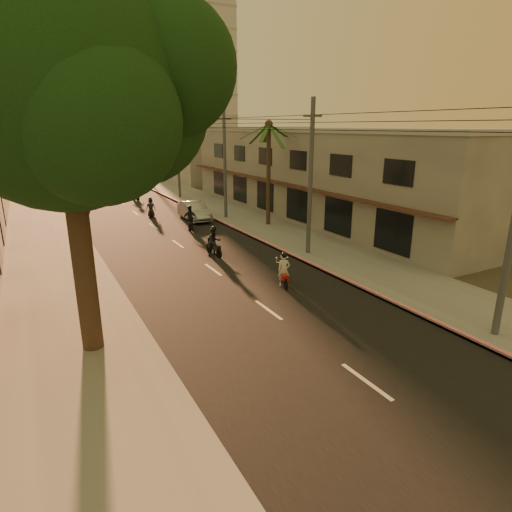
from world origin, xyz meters
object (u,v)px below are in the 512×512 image
object	(u,v)px
palm_tree	(269,130)
scooter_red	(284,271)
broadleaf_tree	(76,90)
scooter_mid_b	(190,219)
parked_car	(194,211)
scooter_mid_a	(214,242)
scooter_far_a	(151,208)
scooter_far_b	(135,191)

from	to	relation	value
palm_tree	scooter_red	distance (m)	14.67
broadleaf_tree	scooter_mid_b	distance (m)	19.05
scooter_mid_b	parked_car	world-z (taller)	scooter_mid_b
palm_tree	scooter_red	bearing A→B (deg)	-116.49
parked_car	scooter_mid_a	bearing A→B (deg)	-102.31
scooter_far_a	scooter_mid_b	bearing A→B (deg)	-61.82
scooter_mid_b	scooter_far_a	size ratio (longest dim) A/B	1.11
palm_tree	parked_car	size ratio (longest dim) A/B	1.77
parked_car	scooter_mid_b	bearing A→B (deg)	-113.33
scooter_red	scooter_mid_b	xyz separation A→B (m)	(-0.04, 13.11, 0.09)
broadleaf_tree	palm_tree	bearing A→B (deg)	43.48
scooter_mid_a	parked_car	world-z (taller)	scooter_mid_a
scooter_red	scooter_far_b	xyz separation A→B (m)	(-0.37, 29.00, 0.14)
scooter_mid_b	palm_tree	bearing A→B (deg)	7.20
parked_car	palm_tree	bearing A→B (deg)	-45.52
broadleaf_tree	scooter_far_a	xyz separation A→B (m)	(7.43, 21.43, -7.70)
palm_tree	scooter_mid_a	size ratio (longest dim) A/B	4.39
scooter_red	parked_car	xyz separation A→B (m)	(1.54, 16.50, -0.01)
scooter_mid_a	parked_car	xyz separation A→B (m)	(2.54, 10.25, -0.07)
broadleaf_tree	scooter_red	world-z (taller)	broadleaf_tree
palm_tree	scooter_mid_b	world-z (taller)	palm_tree
scooter_mid_a	scooter_far_b	distance (m)	22.76
broadleaf_tree	parked_car	bearing A→B (deg)	61.04
scooter_far_a	palm_tree	bearing A→B (deg)	-29.63
scooter_mid_a	broadleaf_tree	bearing A→B (deg)	-137.60
palm_tree	scooter_far_a	world-z (taller)	palm_tree
broadleaf_tree	palm_tree	size ratio (longest dim) A/B	1.48
scooter_mid_b	broadleaf_tree	bearing A→B (deg)	-100.33
parked_car	scooter_far_b	bearing A→B (deg)	100.26
palm_tree	parked_car	world-z (taller)	palm_tree
palm_tree	scooter_red	world-z (taller)	palm_tree
palm_tree	scooter_mid_a	xyz separation A→B (m)	(-6.89, -5.57, -6.32)
broadleaf_tree	scooter_red	distance (m)	11.82
scooter_far_b	parked_car	size ratio (longest dim) A/B	0.43
scooter_far_a	scooter_mid_a	bearing A→B (deg)	-71.81
broadleaf_tree	parked_car	distance (m)	22.55
scooter_mid_a	scooter_far_b	xyz separation A→B (m)	(0.63, 22.75, 0.07)
broadleaf_tree	scooter_mid_b	size ratio (longest dim) A/B	6.42
scooter_mid_a	parked_car	size ratio (longest dim) A/B	0.40
palm_tree	scooter_far_b	xyz separation A→B (m)	(-6.26, 17.18, -6.25)
parked_car	scooter_red	bearing A→B (deg)	-93.74
scooter_far_a	parked_car	distance (m)	4.05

